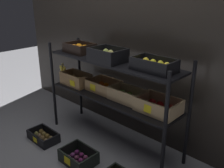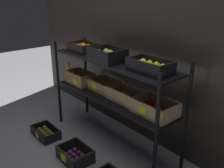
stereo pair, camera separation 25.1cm
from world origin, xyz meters
name	(u,v)px [view 1 (the left image)]	position (x,y,z in m)	size (l,w,h in m)	color
ground_plane	(112,141)	(0.00, 0.00, 0.00)	(10.00, 10.00, 0.00)	gray
storefront_wall	(138,49)	(0.00, 0.40, 0.96)	(3.90, 0.12, 1.92)	#2D2823
display_rack	(113,80)	(0.01, 0.00, 0.72)	(1.61, 0.43, 1.05)	black
crate_ground_kiwi	(43,137)	(-0.56, -0.50, 0.04)	(0.35, 0.21, 0.10)	black
crate_ground_plum	(79,158)	(0.01, -0.48, 0.05)	(0.33, 0.25, 0.13)	black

